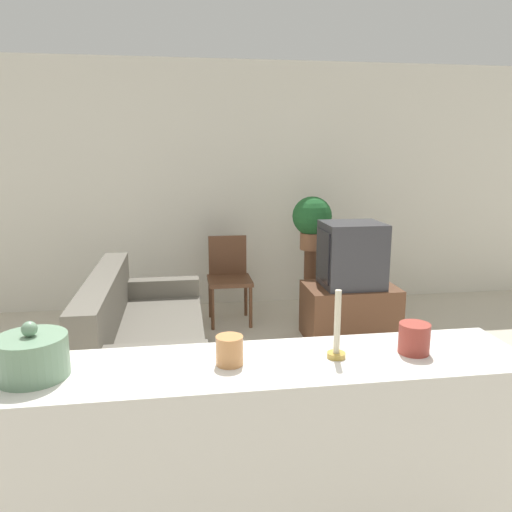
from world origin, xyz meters
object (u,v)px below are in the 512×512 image
Objects in this scene: wooden_chair at (229,274)px; potted_plant at (312,219)px; couch at (143,344)px; television at (351,255)px; decorative_bowl at (32,356)px.

wooden_chair is 1.03m from potted_plant.
couch is 3.25× the size of potted_plant.
wooden_chair is at bearing 178.58° from potted_plant.
decorative_bowl reaches higher than television.
couch is at bearing 84.24° from decorative_bowl.
potted_plant is 3.75m from decorative_bowl.
television is (1.85, 0.61, 0.52)m from couch.
couch is 7.34× the size of decorative_bowl.
potted_plant reaches higher than decorative_bowl.
wooden_chair reaches higher than couch.
couch is at bearing -161.65° from television.
couch is 2.04× the size of wooden_chair.
potted_plant is (-0.20, 0.67, 0.24)m from television.
decorative_bowl is at bearing -95.76° from couch.
wooden_chair is 1.59× the size of potted_plant.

